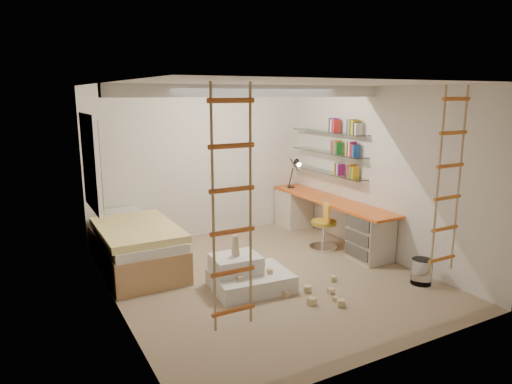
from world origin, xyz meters
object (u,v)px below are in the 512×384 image
bed (136,246)px  desk (329,218)px  play_platform (246,276)px  swivel_chair (324,232)px

bed → desk: bearing=-6.5°
desk → play_platform: desk is taller
swivel_chair → play_platform: (-1.81, -0.76, -0.11)m
desk → swivel_chair: (-0.32, -0.30, -0.12)m
desk → bed: (-3.20, 0.36, -0.07)m
swivel_chair → play_platform: size_ratio=0.74×
swivel_chair → play_platform: bearing=-157.3°
desk → swivel_chair: bearing=-136.9°
desk → swivel_chair: 0.45m
bed → play_platform: (1.07, -1.42, -0.16)m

